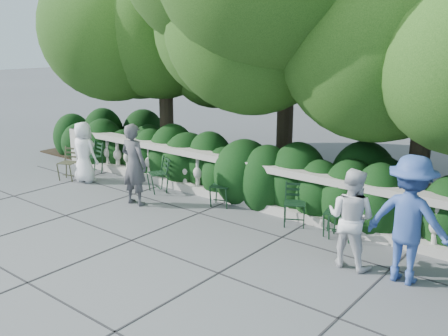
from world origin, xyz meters
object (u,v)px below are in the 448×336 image
Objects in this scene: chair_b at (89,174)px; person_woman_grey at (134,165)px; chair_c at (219,208)px; chair_d at (294,228)px; chair_a at (152,193)px; person_older_blue at (409,220)px; person_businessman at (84,152)px; chair_f at (333,238)px; chair_weathered at (66,181)px; chair_e at (339,241)px; person_casual_man at (351,218)px.

chair_b is 3.03m from person_woman_grey.
chair_b is 4.34m from chair_c.
chair_c is at bearing 151.18° from chair_d.
person_older_blue is (6.03, -0.57, 0.95)m from chair_a.
chair_b is at bearing -48.35° from person_businessman.
chair_b is 8.59m from person_older_blue.
person_businessman is (-6.44, -0.60, 0.75)m from chair_f.
chair_weathered is at bearing 174.08° from chair_f.
chair_b and chair_weathered have the same top height.
person_woman_grey reaches higher than chair_d.
chair_e is at bearing 177.41° from person_businessman.
chair_a is at bearing -175.44° from person_businessman.
person_casual_man is (3.30, -0.80, 0.79)m from chair_c.
person_woman_grey is at bearing -42.16° from chair_a.
person_casual_man is at bearing -20.96° from chair_weathered.
person_older_blue is at bearing -40.07° from chair_f.
chair_a is 2.13m from person_businessman.
chair_f is 0.44× the size of person_older_blue.
chair_d is 1.00× the size of chair_weathered.
chair_b is at bearing -20.88° from person_woman_grey.
chair_d is at bearing -168.90° from person_woman_grey.
chair_b is 6.17m from chair_d.
chair_d is 0.53× the size of person_casual_man.
chair_c is at bearing -178.70° from person_businessman.
person_older_blue reaches higher than chair_c.
person_businessman is (-6.58, -0.54, 0.75)m from chair_e.
chair_d is at bearing 7.40° from chair_b.
person_businessman is at bearing -142.02° from chair_a.
chair_c is at bearing 167.13° from chair_f.
person_older_blue reaches higher than chair_a.
chair_c and chair_e have the same top height.
chair_d is (3.69, 0.17, 0.00)m from chair_a.
chair_f and chair_weathered have the same top height.
person_woman_grey is 5.73m from person_older_blue.
person_businessman is (0.40, 0.31, 0.75)m from chair_weathered.
chair_d is 0.48× the size of person_woman_grey.
person_woman_grey is at bearing 1.63° from person_casual_man.
chair_e is at bearing 6.89° from chair_b.
person_businessman reaches higher than chair_weathered.
chair_b is 1.00× the size of chair_f.
chair_c and chair_d have the same top height.
chair_e is 1.22m from person_casual_man.
person_woman_grey reaches higher than chair_weathered.
chair_a and chair_d have the same top height.
chair_weathered is (-6.98, -0.85, 0.00)m from chair_e.
person_woman_grey is (2.78, -0.82, 0.88)m from chair_b.
person_businessman is 7.98m from person_older_blue.
chair_c and chair_f have the same top height.
person_older_blue reaches higher than chair_weathered.
chair_a is at bearing 172.98° from chair_e.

